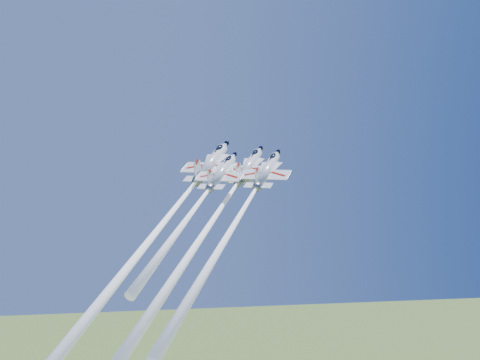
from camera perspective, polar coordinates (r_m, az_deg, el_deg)
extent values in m
cylinder|color=white|center=(110.61, 0.93, 1.46)|extent=(5.74, 8.21, 11.61)
cone|color=white|center=(116.71, 2.06, 3.16)|extent=(3.16, 3.49, 3.04)
cone|color=black|center=(118.14, 2.31, 3.53)|extent=(1.59, 1.76, 1.53)
cone|color=slate|center=(105.12, -0.24, -0.29)|extent=(2.87, 2.96, 2.08)
ellipsoid|color=black|center=(114.23, 1.62, 2.91)|extent=(2.63, 3.17, 2.46)
cube|color=black|center=(112.83, 1.36, 2.67)|extent=(0.77, 1.04, 0.87)
cube|color=white|center=(109.71, 0.74, 1.03)|extent=(10.42, 8.24, 2.62)
cube|color=white|center=(113.11, 0.71, 1.95)|extent=(2.72, 3.09, 1.89)
cube|color=white|center=(112.22, 1.94, 1.93)|extent=(2.72, 3.09, 1.89)
cube|color=white|center=(105.96, -0.05, -0.07)|extent=(5.65, 4.41, 1.36)
cube|color=white|center=(105.42, -0.14, 0.82)|extent=(2.08, 3.26, 3.94)
cube|color=#9D1707|center=(105.05, -0.21, 1.56)|extent=(0.89, 1.24, 1.14)
cube|color=black|center=(111.04, 1.00, 1.03)|extent=(5.39, 7.62, 5.60)
sphere|color=white|center=(104.91, -0.28, -0.36)|extent=(1.10, 1.20, 1.00)
cone|color=white|center=(87.49, -5.39, -7.95)|extent=(14.36, 24.11, 40.65)
cylinder|color=white|center=(110.53, -3.13, 1.80)|extent=(6.37, 9.11, 12.89)
cone|color=white|center=(117.14, -1.65, 3.67)|extent=(3.51, 3.87, 3.38)
cone|color=black|center=(118.71, -1.33, 4.07)|extent=(1.77, 1.95, 1.70)
cone|color=slate|center=(104.62, -4.66, -0.13)|extent=(3.19, 3.29, 2.31)
ellipsoid|color=black|center=(114.46, -2.22, 3.40)|extent=(2.92, 3.52, 2.73)
cube|color=black|center=(112.94, -2.56, 3.14)|extent=(0.86, 1.16, 0.97)
cube|color=white|center=(109.56, -3.37, 1.33)|extent=(11.57, 9.15, 2.90)
cube|color=white|center=(113.34, -3.27, 2.33)|extent=(3.02, 3.43, 2.10)
cube|color=white|center=(112.17, -1.94, 2.32)|extent=(3.02, 3.43, 2.10)
cube|color=white|center=(105.51, -4.42, 0.11)|extent=(6.28, 4.90, 1.51)
cube|color=white|center=(104.94, -4.55, 1.10)|extent=(2.31, 3.62, 4.37)
cube|color=#9D1707|center=(104.55, -4.64, 1.94)|extent=(0.98, 1.37, 1.27)
cube|color=black|center=(110.99, -3.03, 1.32)|extent=(5.98, 8.47, 6.22)
sphere|color=white|center=(104.39, -4.73, -0.21)|extent=(1.22, 1.33, 1.10)
cone|color=white|center=(84.69, -12.29, -9.63)|extent=(17.06, 28.81, 48.84)
cylinder|color=white|center=(105.01, 2.87, 1.02)|extent=(5.55, 7.94, 11.23)
cone|color=white|center=(110.95, 3.93, 2.78)|extent=(3.06, 3.38, 2.94)
cone|color=black|center=(112.35, 4.16, 3.16)|extent=(1.54, 1.70, 1.48)
cone|color=slate|center=(99.65, 1.79, -0.78)|extent=(2.78, 2.86, 2.01)
ellipsoid|color=black|center=(108.53, 3.52, 2.51)|extent=(2.55, 3.07, 2.38)
cube|color=black|center=(107.16, 3.28, 2.26)|extent=(0.75, 1.01, 0.84)
cube|color=white|center=(104.13, 2.70, 0.58)|extent=(10.08, 7.98, 2.53)
cube|color=white|center=(107.40, 2.61, 1.53)|extent=(2.63, 2.99, 1.83)
cube|color=white|center=(106.62, 3.88, 1.50)|extent=(2.63, 2.99, 1.83)
cube|color=white|center=(100.47, 1.96, -0.56)|extent=(5.47, 4.27, 1.31)
cube|color=white|center=(99.93, 1.88, 0.34)|extent=(2.01, 3.16, 3.81)
cube|color=#9D1707|center=(99.55, 1.82, 1.10)|extent=(0.86, 1.20, 1.11)
cube|color=black|center=(105.43, 2.94, 0.58)|extent=(5.21, 7.38, 5.42)
sphere|color=white|center=(99.45, 1.75, -0.86)|extent=(1.07, 1.16, 0.96)
cone|color=white|center=(83.45, -2.68, -8.17)|extent=(13.16, 21.99, 36.89)
cylinder|color=white|center=(102.69, -2.01, 0.81)|extent=(5.20, 7.44, 10.52)
cone|color=white|center=(108.07, -0.75, 2.51)|extent=(2.86, 3.16, 2.76)
cone|color=black|center=(109.34, -0.48, 2.88)|extent=(1.44, 1.59, 1.38)
cone|color=slate|center=(97.87, -3.29, -0.92)|extent=(2.60, 2.68, 1.89)
ellipsoid|color=black|center=(105.88, -1.24, 2.24)|extent=(2.38, 2.87, 2.23)
cube|color=black|center=(104.64, -1.53, 2.00)|extent=(0.70, 0.94, 0.79)
cube|color=white|center=(101.90, -2.21, 0.39)|extent=(9.44, 7.47, 2.37)
cube|color=white|center=(104.96, -2.16, 1.30)|extent=(2.46, 2.80, 1.71)
cube|color=white|center=(104.05, -0.98, 1.28)|extent=(2.46, 2.80, 1.71)
cube|color=white|center=(98.60, -3.08, -0.71)|extent=(5.12, 4.00, 1.23)
cube|color=white|center=(98.11, -3.19, 0.15)|extent=(1.89, 2.96, 3.57)
cube|color=#9D1707|center=(97.76, -3.27, 0.87)|extent=(0.80, 1.12, 1.04)
cube|color=black|center=(103.08, -1.92, 0.39)|extent=(4.88, 6.91, 5.07)
sphere|color=white|center=(97.68, -3.34, -0.99)|extent=(1.00, 1.08, 0.90)
cone|color=white|center=(86.89, -6.95, -5.87)|extent=(9.73, 15.83, 25.91)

